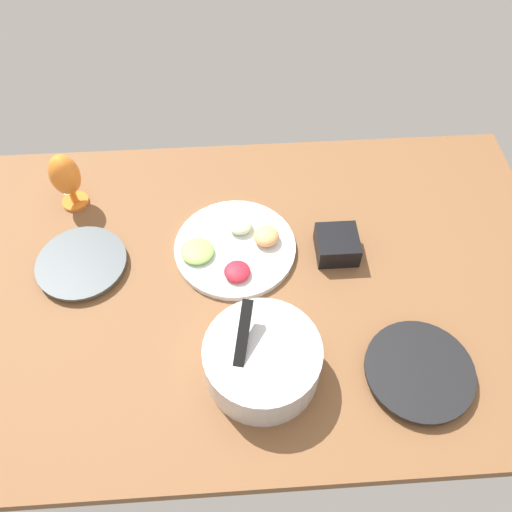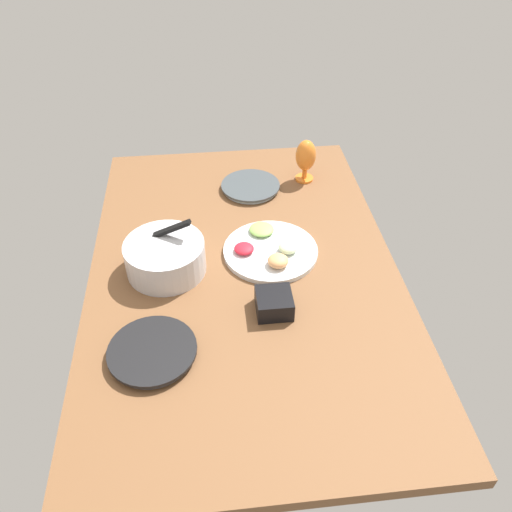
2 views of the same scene
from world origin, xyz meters
TOP-DOWN VIEW (x-y plane):
  - ground_plane at (0.00, 0.00)cm, footprint 160.00×104.00cm
  - dinner_plate_left at (-34.53, 29.19)cm, footprint 25.46×25.46cm
  - dinner_plate_right at (47.60, -7.09)cm, footprint 24.01×24.01cm
  - mixing_bowl at (1.76, 25.98)cm, footprint 26.62×26.62cm
  - fruit_platter at (6.52, -9.86)cm, footprint 33.12×33.12cm
  - hurricane_glass_orange at (52.59, -30.38)cm, footprint 8.39×8.39cm
  - square_bowl_black at (-20.87, -7.49)cm, footprint 11.07×11.07cm

SIDE VIEW (x-z plane):
  - ground_plane at x=0.00cm, z-range -4.00..0.00cm
  - dinner_plate_right at x=47.60cm, z-range 0.05..2.36cm
  - dinner_plate_left at x=-34.53cm, z-range 0.06..2.85cm
  - fruit_platter at x=6.52cm, z-range -1.30..4.22cm
  - square_bowl_black at x=-20.87cm, z-range 0.36..6.80cm
  - mixing_bowl at x=1.76cm, z-range -2.96..15.06cm
  - hurricane_glass_orange at x=52.59cm, z-range 1.65..19.76cm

